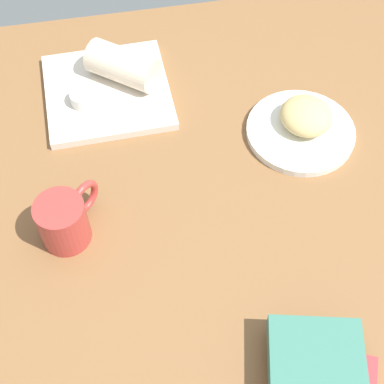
{
  "coord_description": "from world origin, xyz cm",
  "views": [
    {
      "loc": [
        51.3,
        -20.2,
        86.37
      ],
      "look_at": [
        -2.82,
        -9.96,
        7.0
      ],
      "focal_mm": 54.46,
      "sensor_mm": 36.0,
      "label": 1
    }
  ],
  "objects_px": {
    "square_plate": "(108,92)",
    "round_plate": "(300,132)",
    "sauce_cup": "(84,97)",
    "breakfast_wrap": "(123,65)",
    "scone_pastry": "(306,116)",
    "coffee_mug": "(64,219)"
  },
  "relations": [
    {
      "from": "round_plate",
      "to": "coffee_mug",
      "type": "bearing_deg",
      "value": -72.68
    },
    {
      "from": "sauce_cup",
      "to": "breakfast_wrap",
      "type": "distance_m",
      "value": 0.1
    },
    {
      "from": "sauce_cup",
      "to": "breakfast_wrap",
      "type": "bearing_deg",
      "value": 121.68
    },
    {
      "from": "breakfast_wrap",
      "to": "coffee_mug",
      "type": "relative_size",
      "value": 1.26
    },
    {
      "from": "sauce_cup",
      "to": "scone_pastry",
      "type": "bearing_deg",
      "value": 71.92
    },
    {
      "from": "sauce_cup",
      "to": "coffee_mug",
      "type": "relative_size",
      "value": 0.48
    },
    {
      "from": "square_plate",
      "to": "round_plate",
      "type": "bearing_deg",
      "value": 63.77
    },
    {
      "from": "round_plate",
      "to": "coffee_mug",
      "type": "xyz_separation_m",
      "value": [
        0.14,
        -0.43,
        0.04
      ]
    },
    {
      "from": "scone_pastry",
      "to": "breakfast_wrap",
      "type": "distance_m",
      "value": 0.36
    },
    {
      "from": "coffee_mug",
      "to": "square_plate",
      "type": "bearing_deg",
      "value": 162.44
    },
    {
      "from": "round_plate",
      "to": "sauce_cup",
      "type": "relative_size",
      "value": 3.91
    },
    {
      "from": "round_plate",
      "to": "breakfast_wrap",
      "type": "relative_size",
      "value": 1.48
    },
    {
      "from": "scone_pastry",
      "to": "sauce_cup",
      "type": "distance_m",
      "value": 0.41
    },
    {
      "from": "scone_pastry",
      "to": "coffee_mug",
      "type": "bearing_deg",
      "value": -71.78
    },
    {
      "from": "square_plate",
      "to": "scone_pastry",
      "type": "bearing_deg",
      "value": 65.83
    },
    {
      "from": "square_plate",
      "to": "coffee_mug",
      "type": "xyz_separation_m",
      "value": [
        0.3,
        -0.1,
        0.04
      ]
    },
    {
      "from": "breakfast_wrap",
      "to": "scone_pastry",
      "type": "bearing_deg",
      "value": 98.27
    },
    {
      "from": "scone_pastry",
      "to": "square_plate",
      "type": "height_order",
      "value": "scone_pastry"
    },
    {
      "from": "scone_pastry",
      "to": "sauce_cup",
      "type": "height_order",
      "value": "scone_pastry"
    },
    {
      "from": "sauce_cup",
      "to": "breakfast_wrap",
      "type": "relative_size",
      "value": 0.38
    },
    {
      "from": "coffee_mug",
      "to": "breakfast_wrap",
      "type": "bearing_deg",
      "value": 157.9
    },
    {
      "from": "round_plate",
      "to": "scone_pastry",
      "type": "relative_size",
      "value": 2.04
    }
  ]
}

